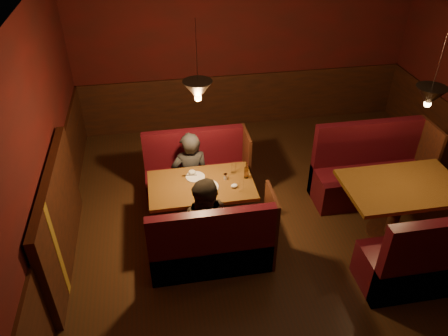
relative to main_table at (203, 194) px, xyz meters
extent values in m
cube|color=#432B17|center=(1.16, -0.68, -0.57)|extent=(6.00, 7.00, 0.01)
cube|color=black|center=(1.16, -0.68, 2.34)|extent=(6.00, 7.00, 0.01)
cube|color=#371511|center=(1.16, 2.82, 0.89)|extent=(6.00, 0.01, 2.90)
cube|color=#371511|center=(-1.85, -0.68, 0.89)|extent=(0.01, 7.00, 2.90)
cube|color=black|center=(1.16, 2.80, -0.06)|extent=(6.00, 0.04, 1.00)
cube|color=black|center=(-1.82, -0.68, -0.06)|extent=(0.04, 7.00, 1.00)
cube|color=black|center=(-1.76, -0.28, 0.09)|extent=(0.10, 2.20, 1.30)
cube|color=#AB8526|center=(-1.71, -0.83, 0.09)|extent=(0.01, 0.12, 1.30)
cylinder|color=#333333|center=(-0.02, 0.00, 1.89)|extent=(0.01, 0.01, 0.80)
cone|color=black|center=(-0.02, 0.00, 1.49)|extent=(0.34, 0.34, 0.22)
sphere|color=#FFBF72|center=(-0.02, 0.00, 1.40)|extent=(0.08, 0.08, 0.08)
cylinder|color=#333333|center=(2.47, -0.59, 1.89)|extent=(0.01, 0.01, 0.80)
cone|color=black|center=(2.47, -0.59, 1.49)|extent=(0.34, 0.34, 0.22)
sphere|color=#FFBF72|center=(2.47, -0.59, 1.40)|extent=(0.08, 0.08, 0.08)
cube|color=#53300C|center=(-0.02, 0.00, 0.14)|extent=(1.37, 0.83, 0.05)
cylinder|color=black|center=(-0.02, 0.00, -0.22)|extent=(0.14, 0.14, 0.68)
cylinder|color=black|center=(-0.02, 0.00, -0.54)|extent=(0.55, 0.55, 0.04)
cylinder|color=silver|center=(0.06, -0.08, 0.18)|extent=(0.27, 0.27, 0.02)
cube|color=black|center=(0.06, -0.13, 0.20)|extent=(0.09, 0.08, 0.03)
ellipsoid|color=silver|center=(-0.02, -0.10, 0.21)|extent=(0.07, 0.07, 0.05)
cube|color=tan|center=(0.10, -0.18, 0.20)|extent=(0.08, 0.06, 0.03)
cylinder|color=silver|center=(0.05, -0.17, 0.19)|extent=(0.04, 0.12, 0.01)
cylinder|color=silver|center=(-0.07, 0.16, 0.18)|extent=(0.25, 0.25, 0.01)
ellipsoid|color=beige|center=(-0.11, 0.23, 0.21)|extent=(0.10, 0.10, 0.05)
cube|color=silver|center=(-0.15, 0.19, 0.18)|extent=(0.20, 0.04, 0.00)
cylinder|color=white|center=(0.31, 0.05, 0.21)|extent=(0.05, 0.05, 0.08)
cylinder|color=white|center=(0.45, 0.18, 0.24)|extent=(0.07, 0.07, 0.15)
cylinder|color=white|center=(0.47, -0.23, 0.24)|extent=(0.07, 0.07, 0.15)
cylinder|color=#47230F|center=(0.59, 0.04, 0.25)|extent=(0.06, 0.06, 0.16)
cylinder|color=#47230F|center=(0.59, 0.04, 0.36)|extent=(0.03, 0.03, 0.07)
ellipsoid|color=white|center=(0.39, -0.14, 0.19)|extent=(0.10, 0.09, 0.04)
cube|color=#48121A|center=(-0.02, 0.71, -0.34)|extent=(1.46, 0.54, 0.44)
cube|color=#48121A|center=(-0.02, 0.92, -0.05)|extent=(1.46, 0.12, 1.02)
cube|color=black|center=(0.74, 0.71, -0.05)|extent=(0.04, 0.54, 1.02)
cube|color=#48121A|center=(-0.02, -0.71, -0.34)|extent=(1.46, 0.54, 0.44)
cube|color=#48121A|center=(-0.02, -0.92, -0.05)|extent=(1.46, 0.12, 1.02)
cube|color=black|center=(0.74, -0.71, -0.05)|extent=(0.04, 0.54, 1.02)
cube|color=#53300C|center=(2.47, -0.59, 0.24)|extent=(1.48, 0.95, 0.06)
cylinder|color=black|center=(2.47, -0.59, -0.17)|extent=(0.16, 0.16, 0.78)
cylinder|color=black|center=(2.47, -0.59, -0.54)|extent=(0.62, 0.62, 0.04)
cube|color=#48121A|center=(2.47, 0.21, -0.31)|extent=(1.59, 0.61, 0.50)
cube|color=#48121A|center=(2.47, 0.45, 0.02)|extent=(1.59, 0.13, 1.17)
cube|color=black|center=(3.29, 0.21, 0.02)|extent=(0.04, 0.61, 1.17)
cube|color=#48121A|center=(2.47, -1.40, -0.31)|extent=(1.59, 0.61, 0.50)
cube|color=#48121A|center=(2.47, -1.64, 0.02)|extent=(1.59, 0.13, 1.17)
imported|color=#272727|center=(-0.10, 0.59, 0.19)|extent=(0.58, 0.41, 1.51)
imported|color=black|center=(-0.01, -0.61, 0.21)|extent=(0.87, 0.76, 1.54)
camera|label=1|loc=(-0.51, -4.50, 3.57)|focal=35.00mm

